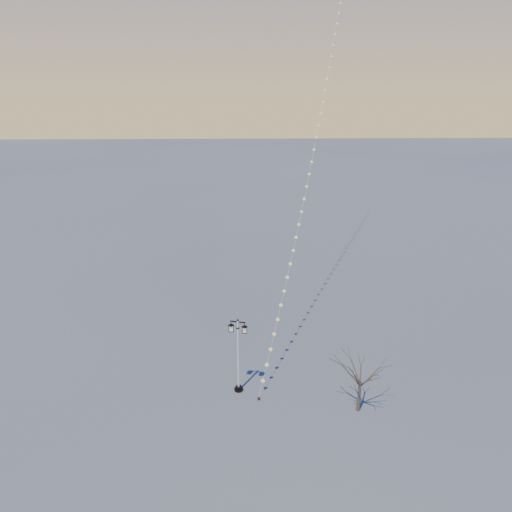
{
  "coord_description": "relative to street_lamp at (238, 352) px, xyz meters",
  "views": [
    {
      "loc": [
        -2.24,
        -28.78,
        21.45
      ],
      "look_at": [
        -1.3,
        6.19,
        8.71
      ],
      "focal_mm": 35.3,
      "sensor_mm": 36.0,
      "label": 1
    }
  ],
  "objects": [
    {
      "name": "street_lamp",
      "position": [
        0.0,
        0.0,
        0.0
      ],
      "size": [
        1.42,
        0.74,
        5.72
      ],
      "rotation": [
        0.0,
        0.0,
        -0.26
      ],
      "color": "black",
      "rests_on": "ground"
    },
    {
      "name": "ground",
      "position": [
        2.67,
        -1.89,
        -3.16
      ],
      "size": [
        300.0,
        300.0,
        0.0
      ],
      "primitive_type": "plane",
      "color": "#565957",
      "rests_on": "ground"
    },
    {
      "name": "kite_train",
      "position": [
        7.02,
        16.69,
        13.51
      ],
      "size": [
        11.82,
        36.26,
        33.59
      ],
      "rotation": [
        0.0,
        0.0,
        -0.33
      ],
      "color": "black",
      "rests_on": "ground"
    },
    {
      "name": "bare_tree",
      "position": [
        8.08,
        -2.48,
        -0.15
      ],
      "size": [
        2.62,
        2.62,
        4.34
      ],
      "rotation": [
        0.0,
        0.0,
        -0.36
      ],
      "color": "#453C2C",
      "rests_on": "ground"
    }
  ]
}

